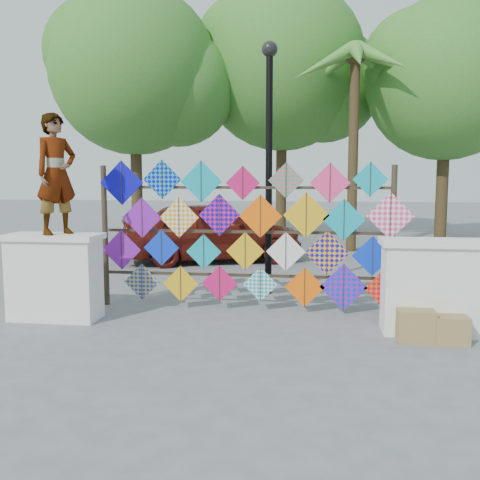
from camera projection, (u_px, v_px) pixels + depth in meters
The scene contains 13 objects.
ground at pixel (237, 322), 7.83m from camera, with size 80.00×80.00×0.00m, color gray.
parapet_left at pixel (55, 276), 7.92m from camera, with size 1.40×0.65×1.28m.
parapet_right at pixel (432, 286), 7.20m from camera, with size 1.40×0.65×1.28m.
kite_rack at pixel (250, 234), 8.40m from camera, with size 4.95×0.24×2.39m.
tree_west at pixel (138, 72), 16.68m from camera, with size 5.85×5.20×8.01m.
tree_mid at pixel (285, 68), 18.00m from camera, with size 6.30×5.60×8.61m.
tree_east at pixel (450, 80), 15.95m from camera, with size 5.40×4.80×7.42m.
palm_tree at pixel (355, 74), 14.84m from camera, with size 3.62×3.62×5.83m.
vendor_woman at pixel (56, 174), 7.73m from camera, with size 0.64×0.42×1.75m, color #99999E.
sedan at pixel (211, 231), 13.41m from camera, with size 1.81×4.49×1.53m, color #5A160F.
lamppost at pixel (269, 144), 9.45m from camera, with size 0.28×0.28×4.46m.
cardboard_box_near at pixel (415, 325), 6.93m from camera, with size 0.47×0.42×0.42m, color olive.
cardboard_box_far at pixel (450, 329), 6.84m from camera, with size 0.42×0.39×0.36m, color olive.
Camera 1 is at (1.07, -7.56, 2.11)m, focal length 40.00 mm.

